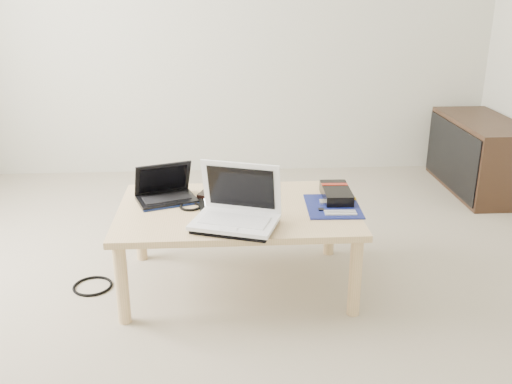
{
  "coord_description": "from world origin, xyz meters",
  "views": [
    {
      "loc": [
        -0.01,
        -2.24,
        1.39
      ],
      "look_at": [
        0.14,
        0.21,
        0.48
      ],
      "focal_mm": 40.0,
      "sensor_mm": 36.0,
      "label": 1
    }
  ],
  "objects": [
    {
      "name": "ground",
      "position": [
        0.0,
        0.0,
        0.0
      ],
      "size": [
        4.0,
        4.0,
        0.0
      ],
      "primitive_type": "plane",
      "color": "#ADA08D",
      "rests_on": "ground"
    },
    {
      "name": "coffee_table",
      "position": [
        0.06,
        0.21,
        0.35
      ],
      "size": [
        1.1,
        0.7,
        0.4
      ],
      "color": "#DFB786",
      "rests_on": "ground"
    },
    {
      "name": "media_cabinet",
      "position": [
        1.77,
        1.45,
        0.25
      ],
      "size": [
        0.41,
        0.9,
        0.5
      ],
      "color": "#3C2518",
      "rests_on": "ground"
    },
    {
      "name": "book",
      "position": [
        0.04,
        0.37,
        0.41
      ],
      "size": [
        0.34,
        0.31,
        0.03
      ],
      "color": "black",
      "rests_on": "coffee_table"
    },
    {
      "name": "netbook",
      "position": [
        -0.28,
        0.33,
        0.44
      ],
      "size": [
        0.32,
        0.27,
        0.18
      ],
      "color": "black",
      "rests_on": "coffee_table"
    },
    {
      "name": "tablet",
      "position": [
        0.0,
        0.25,
        0.41
      ],
      "size": [
        0.26,
        0.21,
        0.01
      ],
      "color": "black",
      "rests_on": "coffee_table"
    },
    {
      "name": "remote",
      "position": [
        0.18,
        0.31,
        0.41
      ],
      "size": [
        0.09,
        0.2,
        0.02
      ],
      "color": "silver",
      "rests_on": "coffee_table"
    },
    {
      "name": "neoprene_sleeve",
      "position": [
        0.04,
        -0.01,
        0.41
      ],
      "size": [
        0.39,
        0.34,
        0.02
      ],
      "primitive_type": "cube",
      "rotation": [
        0.0,
        0.0,
        -0.34
      ],
      "color": "black",
      "rests_on": "coffee_table"
    },
    {
      "name": "white_laptop",
      "position": [
        0.05,
        0.01,
        0.47
      ],
      "size": [
        0.41,
        0.35,
        0.25
      ],
      "color": "white",
      "rests_on": "neoprene_sleeve"
    },
    {
      "name": "motherboard",
      "position": [
        0.5,
        0.19,
        0.4
      ],
      "size": [
        0.26,
        0.32,
        0.01
      ],
      "color": "#0C1852",
      "rests_on": "coffee_table"
    },
    {
      "name": "gpu_box",
      "position": [
        0.54,
        0.29,
        0.43
      ],
      "size": [
        0.14,
        0.26,
        0.06
      ],
      "color": "black",
      "rests_on": "coffee_table"
    },
    {
      "name": "cable_coil",
      "position": [
        -0.16,
        0.22,
        0.41
      ],
      "size": [
        0.1,
        0.1,
        0.01
      ],
      "primitive_type": "torus",
      "rotation": [
        0.0,
        0.0,
        0.04
      ],
      "color": "black",
      "rests_on": "coffee_table"
    },
    {
      "name": "floor_cable_coil",
      "position": [
        -0.65,
        0.22,
        0.01
      ],
      "size": [
        0.23,
        0.23,
        0.01
      ],
      "primitive_type": "torus",
      "rotation": [
        0.0,
        0.0,
        -0.28
      ],
      "color": "black",
      "rests_on": "ground"
    },
    {
      "name": "floor_cable_trail",
      "position": [
        -0.5,
        0.31,
        0.0
      ],
      "size": [
        0.07,
        0.38,
        0.01
      ],
      "primitive_type": "cylinder",
      "rotation": [
        1.57,
        0.0,
        0.16
      ],
      "color": "black",
      "rests_on": "ground"
    }
  ]
}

